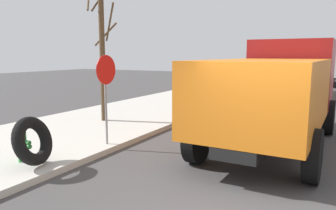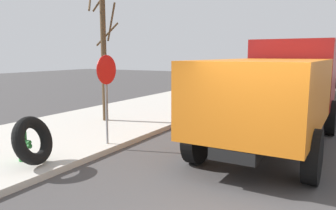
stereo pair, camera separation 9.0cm
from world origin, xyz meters
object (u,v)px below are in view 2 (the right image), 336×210
loose_tire (33,140)px  stop_sign (106,83)px  bare_tree (104,54)px  dump_truck_red (335,66)px  dump_truck_orange (277,88)px  dump_truck_yellow (299,70)px  fire_hydrant (22,140)px

loose_tire → stop_sign: bearing=-7.6°
bare_tree → dump_truck_red: bearing=-16.9°
stop_sign → dump_truck_orange: bearing=-55.7°
stop_sign → bare_tree: (2.49, 2.16, 0.74)m
dump_truck_yellow → bare_tree: bare_tree is taller
dump_truck_yellow → fire_hydrant: bearing=167.7°
stop_sign → dump_truck_yellow: bearing=-11.2°
dump_truck_orange → dump_truck_yellow: 11.85m
loose_tire → fire_hydrant: bearing=80.0°
fire_hydrant → dump_truck_red: (26.06, -5.12, 0.97)m
dump_truck_orange → fire_hydrant: bearing=135.5°
stop_sign → dump_truck_yellow: (14.42, -2.86, -0.18)m
fire_hydrant → stop_sign: bearing=-19.9°
dump_truck_red → stop_sign: bearing=169.7°
stop_sign → dump_truck_red: (24.01, -4.37, -0.18)m
loose_tire → dump_truck_orange: bearing=-40.9°
bare_tree → dump_truck_orange: bearing=-88.8°
dump_truck_yellow → dump_truck_red: bearing=-9.0°
loose_tire → dump_truck_red: 26.57m
fire_hydrant → loose_tire: loose_tire is taller
stop_sign → dump_truck_orange: dump_truck_orange is taller
dump_truck_red → bare_tree: bearing=163.1°
bare_tree → stop_sign: bearing=-139.1°
loose_tire → dump_truck_yellow: bearing=-10.7°
dump_truck_orange → bare_tree: 6.06m
dump_truck_yellow → loose_tire: bearing=169.3°
loose_tire → dump_truck_orange: size_ratio=0.15×
dump_truck_yellow → dump_truck_orange: bearing=-175.3°
fire_hydrant → dump_truck_orange: 6.60m
dump_truck_orange → dump_truck_yellow: size_ratio=0.99×
loose_tire → dump_truck_yellow: (16.55, -3.14, 0.91)m
dump_truck_orange → dump_truck_red: bearing=-1.5°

